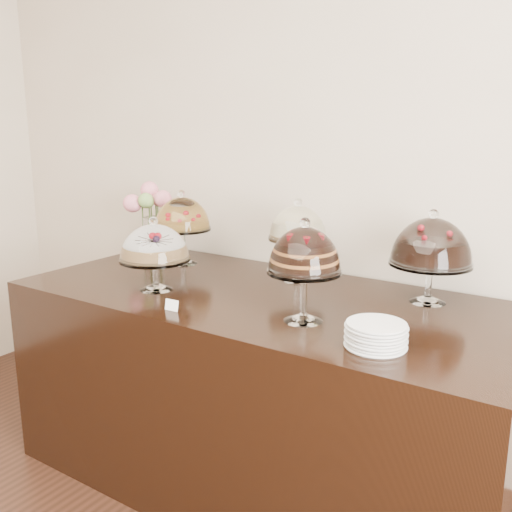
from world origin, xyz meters
The scene contains 10 objects.
wall_back centered at (0.00, 3.00, 1.50)m, with size 5.00×0.04×3.00m, color beige.
display_counter centered at (-0.17, 2.45, 0.45)m, with size 2.20×1.00×0.90m, color black.
cake_stand_sugar_sponge centered at (-0.60, 2.25, 1.10)m, with size 0.31×0.31×0.33m.
cake_stand_choco_layer centered at (0.15, 2.25, 1.16)m, with size 0.28×0.28×0.39m.
cake_stand_cheesecake centered at (-0.16, 2.73, 1.16)m, with size 0.27×0.27×0.39m.
cake_stand_dark_choco centered at (0.47, 2.74, 1.14)m, with size 0.34×0.34×0.39m.
cake_stand_fruit_tart centered at (-0.82, 2.68, 1.15)m, with size 0.30×0.30×0.39m.
flower_vase centered at (-1.12, 2.77, 1.14)m, with size 0.26×0.22×0.40m.
plate_stack centered at (0.47, 2.15, 0.94)m, with size 0.20×0.20×0.08m.
price_card_left centered at (-0.34, 2.07, 0.92)m, with size 0.06×0.01×0.04m, color white.
Camera 1 is at (1.13, 0.46, 1.63)m, focal length 40.00 mm.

